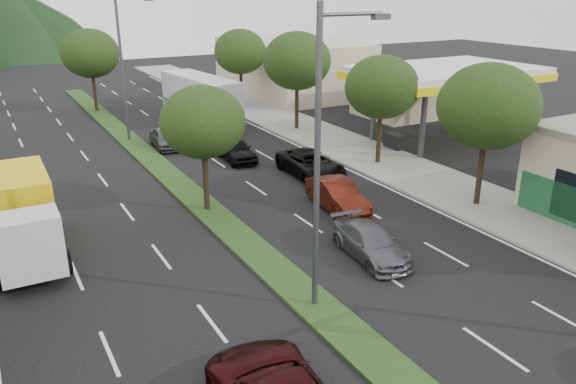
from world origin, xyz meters
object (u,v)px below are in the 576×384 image
tree_med_near (203,122)px  car_queue_a (235,149)px  streetlight_near (323,149)px  box_truck (23,219)px  streetlight_mid (124,61)px  car_queue_c (337,195)px  tree_r_d (297,61)px  tree_med_far (90,53)px  tree_r_b (488,106)px  car_queue_f (194,112)px  tree_r_e (240,52)px  car_queue_e (165,138)px  car_queue_d (311,164)px  tree_r_c (382,87)px  car_queue_b (371,243)px  motorhome (201,97)px

tree_med_near → car_queue_a: tree_med_near is taller
streetlight_near → box_truck: 13.07m
tree_med_near → box_truck: (-8.18, -0.82, -2.87)m
streetlight_mid → car_queue_c: size_ratio=2.27×
tree_r_d → tree_med_far: (-12.00, 14.00, -0.17)m
tree_r_b → car_queue_f: (-5.86, 24.42, -4.27)m
tree_r_e → car_queue_e: bearing=-136.0°
tree_r_e → streetlight_mid: bearing=-149.3°
car_queue_c → tree_med_near: bearing=158.5°
car_queue_d → box_truck: box_truck is taller
tree_med_near → tree_med_far: size_ratio=0.87×
car_queue_a → car_queue_c: 10.05m
streetlight_near → car_queue_e: bearing=86.1°
tree_r_d → tree_med_far: size_ratio=1.03×
tree_r_c → tree_r_d: tree_r_d is taller
tree_r_d → car_queue_a: 9.89m
tree_r_b → tree_med_near: bearing=153.4°
tree_r_d → streetlight_near: size_ratio=0.72×
tree_r_b → car_queue_e: bearing=119.6°
tree_r_e → streetlight_near: (-11.79, -32.00, 0.69)m
streetlight_mid → car_queue_b: size_ratio=2.31×
car_queue_b → car_queue_e: car_queue_e is taller
tree_r_d → car_queue_c: 16.82m
car_queue_c → tree_r_e: bearing=81.5°
car_queue_b → car_queue_f: 26.44m
tree_r_b → tree_r_d: tree_r_d is taller
tree_r_c → tree_r_d: size_ratio=0.90×
tree_r_c → car_queue_b: tree_r_c is taller
tree_r_c → car_queue_c: 8.98m
car_queue_e → motorhome: 8.38m
tree_r_c → car_queue_a: tree_r_c is taller
streetlight_near → car_queue_f: size_ratio=1.89×
tree_r_c → streetlight_near: bearing=-134.5°
car_queue_e → motorhome: motorhome is taller
car_queue_b → car_queue_c: bearing=76.7°
tree_med_far → car_queue_c: tree_med_far is taller
tree_r_c → car_queue_a: bearing=145.3°
tree_r_b → tree_r_c: bearing=90.0°
streetlight_near → car_queue_f: bearing=78.2°
box_truck → car_queue_a: bearing=-147.8°
streetlight_mid → car_queue_d: streetlight_mid is taller
streetlight_mid → car_queue_e: size_ratio=2.57×
tree_r_d → car_queue_f: tree_r_d is taller
tree_r_e → tree_med_far: (-12.00, 4.00, 0.11)m
tree_r_c → car_queue_e: size_ratio=1.67×
car_queue_e → car_queue_f: (4.43, 6.34, 0.11)m
tree_r_d → car_queue_b: size_ratio=1.65×
car_queue_a → motorhome: size_ratio=0.44×
tree_r_e → tree_r_c: bearing=-90.0°
car_queue_e → streetlight_near: bearing=-89.8°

